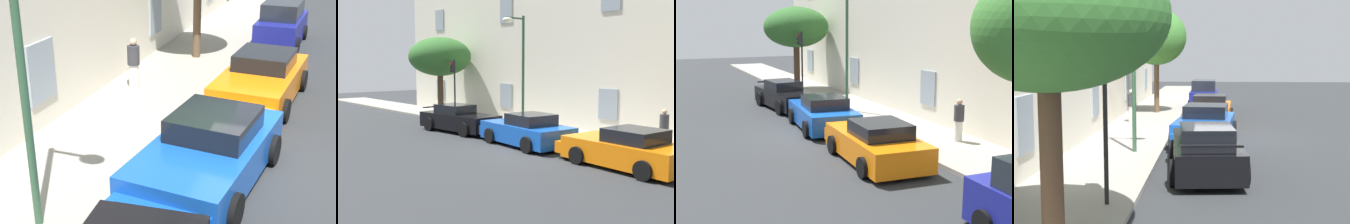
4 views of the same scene
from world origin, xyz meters
The scene contains 10 objects.
ground_plane centered at (0.00, 0.00, 0.00)m, with size 80.00×80.00×0.00m, color #2B2D30.
sidewalk centered at (0.00, 3.78, 0.07)m, with size 60.00×3.14×0.14m, color gray.
building_facade centered at (0.00, 7.53, 5.78)m, with size 38.00×4.85×11.52m.
sportscar_red_lead centered at (-5.84, 0.71, 0.63)m, with size 5.14×2.36×1.42m.
sportscar_yellow_flank centered at (-1.16, 0.81, 0.62)m, with size 4.90×2.58×1.42m.
sportscar_white_middle centered at (3.97, 0.66, 0.60)m, with size 4.89×2.41×1.39m.
tree_near_kerb centered at (-11.84, 3.21, 4.02)m, with size 4.11×4.11×5.18m.
traffic_light centered at (-9.53, 2.72, 2.65)m, with size 0.22×0.36×3.69m.
street_lamp centered at (-3.70, 2.70, 4.16)m, with size 0.44×1.42×5.84m.
pedestrian_admiring centered at (3.44, 4.41, 0.93)m, with size 0.53×0.53×1.57m.
Camera 2 is at (12.11, -11.72, 3.54)m, focal length 44.80 mm.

